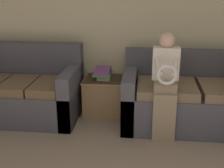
% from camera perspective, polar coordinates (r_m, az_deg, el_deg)
% --- Properties ---
extents(wall_back, '(7.86, 0.06, 2.55)m').
position_cam_1_polar(wall_back, '(4.41, 6.48, 11.70)').
color(wall_back, beige).
rests_on(wall_back, ground_plane).
extents(couch_main, '(1.85, 0.93, 0.91)m').
position_cam_1_polar(couch_main, '(4.15, 15.02, -2.74)').
color(couch_main, '#4C4C56').
rests_on(couch_main, ground_plane).
extents(couch_side, '(1.51, 0.90, 0.96)m').
position_cam_1_polar(couch_side, '(4.42, -15.80, -1.43)').
color(couch_side, '#4C4C56').
rests_on(couch_side, ground_plane).
extents(child_left_seated, '(0.31, 0.38, 1.24)m').
position_cam_1_polar(child_left_seated, '(3.62, 9.72, 0.42)').
color(child_left_seated, gray).
rests_on(child_left_seated, ground_plane).
extents(side_shelf, '(0.55, 0.53, 0.49)m').
position_cam_1_polar(side_shelf, '(4.39, -1.51, -1.99)').
color(side_shelf, '#9E7A51').
rests_on(side_shelf, ground_plane).
extents(book_stack, '(0.24, 0.30, 0.15)m').
position_cam_1_polar(book_stack, '(4.29, -1.64, 2.00)').
color(book_stack, gray).
rests_on(book_stack, side_shelf).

